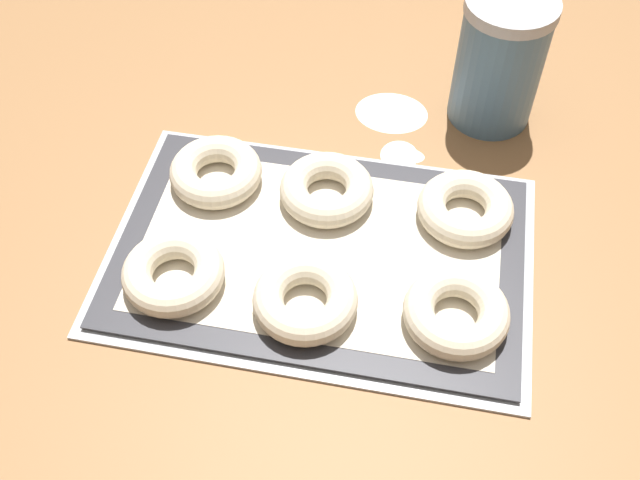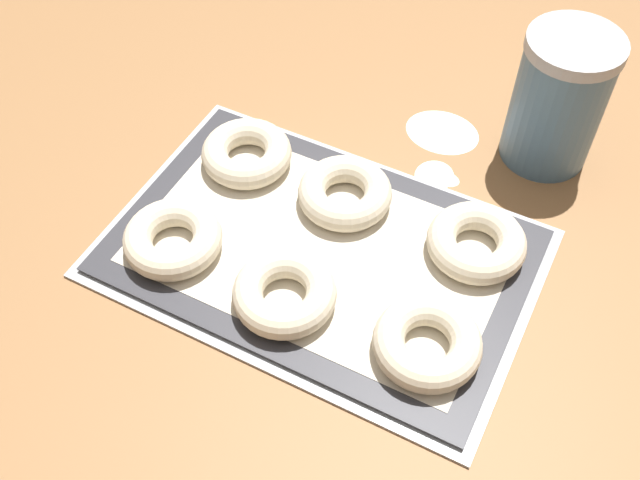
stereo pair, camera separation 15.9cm
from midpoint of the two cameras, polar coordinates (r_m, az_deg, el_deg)
name	(u,v)px [view 1 (the left image)]	position (r m, az deg, el deg)	size (l,w,h in m)	color
ground_plane	(317,242)	(0.92, -5.13, -0.73)	(2.80, 2.80, 0.00)	olive
baking_tray	(320,253)	(0.90, -5.00, -1.55)	(0.51, 0.34, 0.01)	#B2B5BA
baking_mat	(320,250)	(0.90, -5.02, -1.34)	(0.49, 0.32, 0.00)	#333338
bagel_front_left	(173,273)	(0.89, -16.20, -3.02)	(0.12, 0.12, 0.04)	beige
bagel_front_center	(305,299)	(0.84, -6.56, -5.16)	(0.12, 0.12, 0.04)	beige
bagel_front_right	(456,312)	(0.82, 5.01, -6.19)	(0.12, 0.12, 0.04)	beige
bagel_back_left	(216,172)	(0.97, -12.59, 4.60)	(0.12, 0.12, 0.04)	beige
bagel_back_center	(330,190)	(0.93, -4.09, 3.31)	(0.12, 0.12, 0.04)	beige
bagel_back_right	(465,208)	(0.92, 6.26, 1.86)	(0.12, 0.12, 0.04)	beige
flour_canister	(500,61)	(1.03, 9.24, 12.94)	(0.12, 0.12, 0.18)	slate
flour_patch_near	(405,155)	(1.01, 2.05, 6.07)	(0.05, 0.03, 0.00)	white
flour_patch_far	(399,155)	(1.01, 1.65, 6.07)	(0.05, 0.06, 0.00)	white
flour_patch_side	(392,112)	(1.07, 1.27, 9.30)	(0.10, 0.09, 0.00)	white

